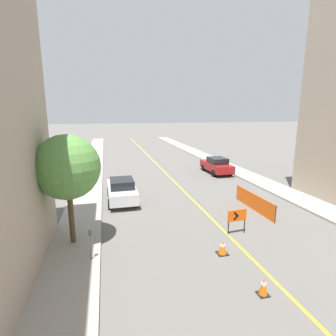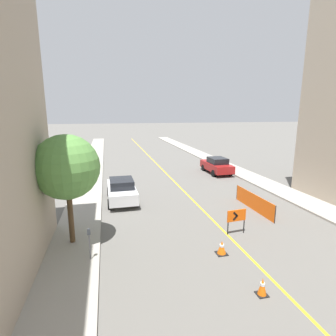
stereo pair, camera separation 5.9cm
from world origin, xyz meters
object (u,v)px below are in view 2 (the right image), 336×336
at_px(traffic_cone_farthest, 222,247).
at_px(parked_car_curb_mid, 217,165).
at_px(arrow_barricade_primary, 236,217).
at_px(street_tree_left_near, 67,167).
at_px(parked_car_curb_near, 122,190).
at_px(parking_meter_far_curb, 89,237).
at_px(traffic_cone_fifth, 262,287).

bearing_deg(traffic_cone_farthest, parked_car_curb_mid, 67.28).
bearing_deg(arrow_barricade_primary, street_tree_left_near, 168.91).
relative_size(arrow_barricade_primary, parked_car_curb_near, 0.29).
bearing_deg(traffic_cone_farthest, street_tree_left_near, 159.50).
bearing_deg(parking_meter_far_curb, parked_car_curb_near, 76.74).
height_order(parking_meter_far_curb, street_tree_left_near, street_tree_left_near).
height_order(arrow_barricade_primary, parked_car_curb_mid, parked_car_curb_mid).
relative_size(traffic_cone_farthest, arrow_barricade_primary, 0.48).
xyz_separation_m(traffic_cone_farthest, parked_car_curb_mid, (5.94, 14.18, 0.50)).
relative_size(traffic_cone_fifth, arrow_barricade_primary, 0.49).
bearing_deg(parked_car_curb_near, parking_meter_far_curb, -103.90).
height_order(parked_car_curb_near, street_tree_left_near, street_tree_left_near).
bearing_deg(traffic_cone_fifth, street_tree_left_near, 142.22).
distance_m(traffic_cone_farthest, arrow_barricade_primary, 2.27).
distance_m(traffic_cone_fifth, parked_car_curb_mid, 17.83).
relative_size(traffic_cone_fifth, parking_meter_far_curb, 0.46).
bearing_deg(parked_car_curb_mid, street_tree_left_near, -137.26).
xyz_separation_m(arrow_barricade_primary, parked_car_curb_mid, (4.44, 12.57, -0.11)).
xyz_separation_m(parked_car_curb_near, parking_meter_far_curb, (-1.70, -7.23, 0.28)).
distance_m(parking_meter_far_curb, street_tree_left_near, 3.20).
xyz_separation_m(traffic_cone_farthest, street_tree_left_near, (-6.33, 2.37, 3.33)).
height_order(parked_car_curb_near, parking_meter_far_curb, parked_car_curb_near).
height_order(traffic_cone_fifth, traffic_cone_farthest, traffic_cone_fifth).
relative_size(parked_car_curb_near, street_tree_left_near, 0.87).
relative_size(traffic_cone_fifth, street_tree_left_near, 0.13).
relative_size(traffic_cone_farthest, parked_car_curb_near, 0.14).
bearing_deg(arrow_barricade_primary, parked_car_curb_near, 124.36).
height_order(arrow_barricade_primary, parked_car_curb_near, parked_car_curb_near).
bearing_deg(parking_meter_far_curb, street_tree_left_near, 116.97).
bearing_deg(street_tree_left_near, parking_meter_far_curb, -63.03).
height_order(traffic_cone_fifth, arrow_barricade_primary, arrow_barricade_primary).
bearing_deg(arrow_barricade_primary, traffic_cone_farthest, -138.52).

